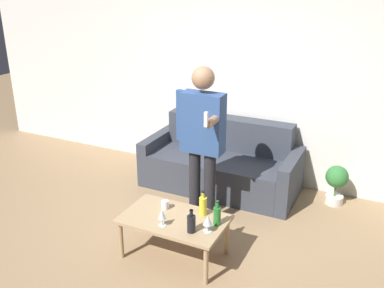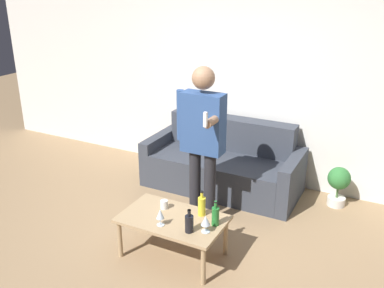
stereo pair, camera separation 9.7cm
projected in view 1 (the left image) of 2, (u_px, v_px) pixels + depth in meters
ground_plane at (155, 256)px, 4.11m from camera, size 16.00×16.00×0.00m
wall_back at (237, 75)px, 5.40m from camera, size 8.00×0.06×2.70m
couch at (222, 164)px, 5.40m from camera, size 1.93×0.84×0.85m
coffee_table at (174, 222)px, 4.00m from camera, size 0.98×0.59×0.42m
bottle_orange at (191, 223)px, 3.73m from camera, size 0.08×0.08×0.22m
bottle_green at (203, 206)px, 4.00m from camera, size 0.07×0.07×0.25m
bottle_dark at (217, 215)px, 3.84m from camera, size 0.07×0.07×0.24m
wine_glass_near at (208, 221)px, 3.73m from camera, size 0.08×0.08×0.16m
wine_glass_far at (162, 215)px, 3.82m from camera, size 0.07×0.07×0.16m
cup_on_table at (165, 205)px, 4.12m from camera, size 0.07×0.07×0.09m
person_standing_front at (202, 135)px, 4.35m from camera, size 0.52×0.44×1.71m
potted_plant at (336, 181)px, 4.98m from camera, size 0.26×0.26×0.48m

